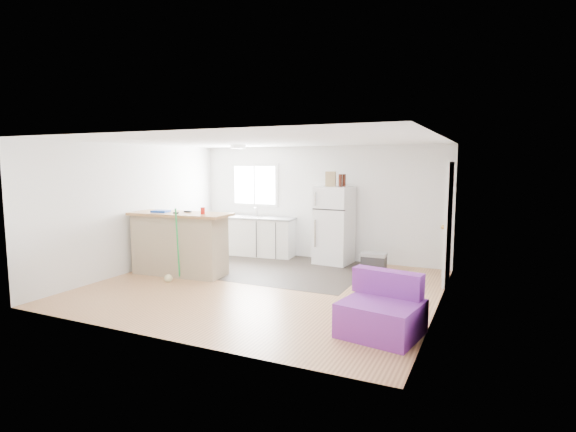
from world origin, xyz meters
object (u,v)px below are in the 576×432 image
at_px(cardboard_box, 331,179).
at_px(refrigerator, 334,225).
at_px(bottle_left, 340,180).
at_px(kitchen_cabinets, 253,235).
at_px(red_cup, 203,211).
at_px(mop, 171,269).
at_px(bottle_right, 344,180).
at_px(peninsula, 180,243).
at_px(cleaner_jug, 213,272).
at_px(cooler, 374,262).
at_px(blue_tray, 161,211).
at_px(purple_seat, 382,312).

bearing_deg(cardboard_box, refrigerator, 12.47).
bearing_deg(bottle_left, kitchen_cabinets, 177.03).
height_order(refrigerator, red_cup, refrigerator).
relative_size(mop, bottle_right, 5.21).
distance_m(refrigerator, bottle_left, 0.93).
bearing_deg(peninsula, bottle_left, 35.39).
height_order(refrigerator, cleaner_jug, refrigerator).
bearing_deg(peninsula, cardboard_box, 38.74).
relative_size(refrigerator, bottle_left, 6.30).
xyz_separation_m(cooler, cleaner_jug, (-2.44, -1.76, -0.06)).
distance_m(refrigerator, bottle_right, 0.93).
relative_size(red_cup, bottle_left, 0.48).
xyz_separation_m(refrigerator, bottle_left, (0.14, -0.06, 0.91)).
bearing_deg(refrigerator, kitchen_cabinets, -176.82).
bearing_deg(blue_tray, cleaner_jug, 1.83).
xyz_separation_m(blue_tray, cardboard_box, (2.54, 2.14, 0.56)).
distance_m(kitchen_cabinets, bottle_right, 2.46).
height_order(refrigerator, cooler, refrigerator).
bearing_deg(red_cup, cooler, 32.97).
height_order(kitchen_cabinets, purple_seat, kitchen_cabinets).
bearing_deg(bottle_right, bottle_left, -128.79).
bearing_deg(bottle_left, bottle_right, 51.21).
relative_size(purple_seat, blue_tray, 3.35).
xyz_separation_m(purple_seat, cardboard_box, (-1.87, 3.39, 1.46)).
distance_m(bottle_left, bottle_right, 0.09).
distance_m(peninsula, cleaner_jug, 0.89).
bearing_deg(peninsula, refrigerator, 38.00).
bearing_deg(red_cup, blue_tray, -175.38).
height_order(purple_seat, red_cup, red_cup).
bearing_deg(cooler, blue_tray, -154.83).
relative_size(bottle_left, bottle_right, 1.00).
relative_size(cleaner_jug, mop, 0.21).
xyz_separation_m(cooler, bottle_right, (-0.73, 0.37, 1.52)).
bearing_deg(mop, peninsula, 78.37).
xyz_separation_m(red_cup, bottle_left, (1.87, 2.02, 0.49)).
xyz_separation_m(purple_seat, red_cup, (-3.52, 1.32, 0.94)).
xyz_separation_m(cleaner_jug, cardboard_box, (1.43, 2.10, 1.60)).
bearing_deg(cooler, refrigerator, 157.09).
height_order(peninsula, cooler, peninsula).
distance_m(cooler, bottle_left, 1.74).
height_order(cleaner_jug, cardboard_box, cardboard_box).
bearing_deg(blue_tray, refrigerator, 39.50).
relative_size(cooler, bottle_right, 1.90).
height_order(peninsula, purple_seat, peninsula).
height_order(kitchen_cabinets, refrigerator, refrigerator).
height_order(mop, cardboard_box, cardboard_box).
relative_size(kitchen_cabinets, refrigerator, 1.25).
bearing_deg(cardboard_box, bottle_left, -11.60).
bearing_deg(refrigerator, mop, -124.41).
distance_m(refrigerator, red_cup, 2.74).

